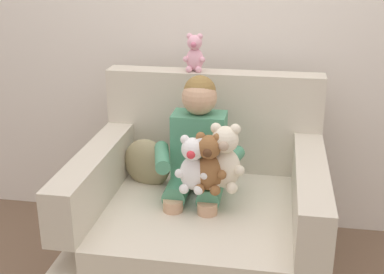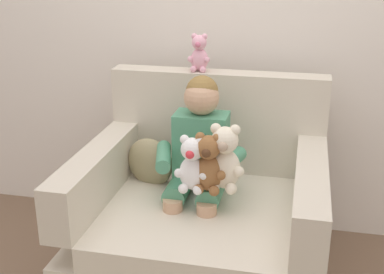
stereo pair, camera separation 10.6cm
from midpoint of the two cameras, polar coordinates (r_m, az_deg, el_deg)
back_wall at (r=2.95m, az=2.31°, el=14.27°), size 6.00×0.10×2.60m
armchair at (r=2.59m, az=-0.09°, el=-9.62°), size 1.14×1.02×1.00m
seated_child at (r=2.48m, az=-0.66°, el=-1.90°), size 0.45×0.39×0.82m
plush_white at (r=2.30m, az=-1.23°, el=-3.16°), size 0.16×0.13×0.26m
plush_cream at (r=2.31m, az=2.34°, el=-2.44°), size 0.19×0.15×0.31m
plush_brown at (r=2.30m, az=0.56°, el=-3.04°), size 0.17×0.14×0.28m
plush_pink_on_backrest at (r=2.70m, az=-0.83°, el=9.19°), size 0.12×0.10×0.20m
throw_pillow at (r=2.67m, az=-6.11°, el=-2.91°), size 0.28×0.18×0.26m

